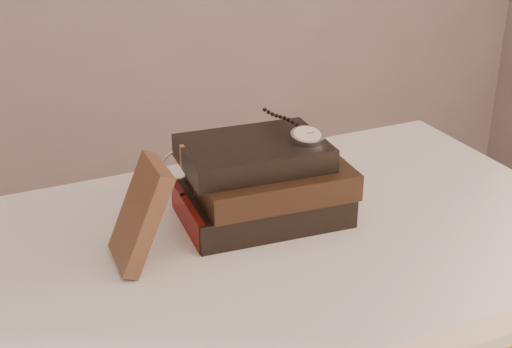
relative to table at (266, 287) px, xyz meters
name	(u,v)px	position (x,y,z in m)	size (l,w,h in m)	color
table	(266,287)	(0.00, 0.00, 0.00)	(1.00, 0.60, 0.75)	white
book_stack	(263,183)	(0.02, 0.06, 0.15)	(0.26, 0.19, 0.12)	black
journal	(140,214)	(-0.19, 0.01, 0.17)	(0.02, 0.09, 0.15)	#422719
pocket_watch	(305,135)	(0.08, 0.04, 0.22)	(0.06, 0.15, 0.02)	silver
eyeglasses	(192,163)	(-0.06, 0.15, 0.16)	(0.11, 0.13, 0.05)	silver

